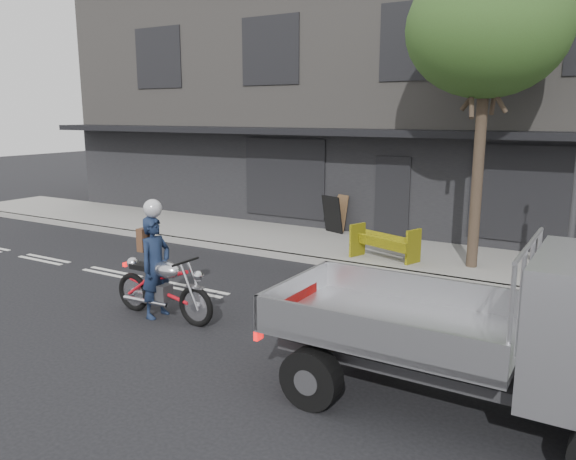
{
  "coord_description": "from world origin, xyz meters",
  "views": [
    {
      "loc": [
        4.88,
        -8.51,
        3.56
      ],
      "look_at": [
        -0.45,
        0.5,
        1.38
      ],
      "focal_mm": 35.0,
      "sensor_mm": 36.0,
      "label": 1
    }
  ],
  "objects_px": {
    "construction_barrier": "(381,244)",
    "traffic_light_pole": "(573,215)",
    "flatbed_ute": "(571,332)",
    "sandwich_board": "(332,214)",
    "rider": "(156,267)",
    "street_tree": "(488,29)",
    "motorcycle": "(163,286)"
  },
  "relations": [
    {
      "from": "street_tree",
      "to": "motorcycle",
      "type": "height_order",
      "value": "street_tree"
    },
    {
      "from": "rider",
      "to": "flatbed_ute",
      "type": "height_order",
      "value": "flatbed_ute"
    },
    {
      "from": "street_tree",
      "to": "rider",
      "type": "relative_size",
      "value": 3.73
    },
    {
      "from": "street_tree",
      "to": "sandwich_board",
      "type": "distance_m",
      "value": 6.53
    },
    {
      "from": "street_tree",
      "to": "flatbed_ute",
      "type": "height_order",
      "value": "street_tree"
    },
    {
      "from": "rider",
      "to": "construction_barrier",
      "type": "height_order",
      "value": "rider"
    },
    {
      "from": "flatbed_ute",
      "to": "motorcycle",
      "type": "bearing_deg",
      "value": 175.29
    },
    {
      "from": "traffic_light_pole",
      "to": "rider",
      "type": "height_order",
      "value": "traffic_light_pole"
    },
    {
      "from": "flatbed_ute",
      "to": "construction_barrier",
      "type": "distance_m",
      "value": 7.13
    },
    {
      "from": "construction_barrier",
      "to": "rider",
      "type": "bearing_deg",
      "value": -114.02
    },
    {
      "from": "flatbed_ute",
      "to": "construction_barrier",
      "type": "bearing_deg",
      "value": 128.04
    },
    {
      "from": "motorcycle",
      "to": "construction_barrier",
      "type": "bearing_deg",
      "value": 68.33
    },
    {
      "from": "rider",
      "to": "flatbed_ute",
      "type": "relative_size",
      "value": 0.38
    },
    {
      "from": "street_tree",
      "to": "construction_barrier",
      "type": "bearing_deg",
      "value": -161.24
    },
    {
      "from": "rider",
      "to": "sandwich_board",
      "type": "bearing_deg",
      "value": 2.18
    },
    {
      "from": "traffic_light_pole",
      "to": "sandwich_board",
      "type": "distance_m",
      "value": 6.89
    },
    {
      "from": "motorcycle",
      "to": "sandwich_board",
      "type": "bearing_deg",
      "value": 93.35
    },
    {
      "from": "construction_barrier",
      "to": "traffic_light_pole",
      "type": "bearing_deg",
      "value": -2.84
    },
    {
      "from": "rider",
      "to": "sandwich_board",
      "type": "height_order",
      "value": "rider"
    },
    {
      "from": "rider",
      "to": "flatbed_ute",
      "type": "xyz_separation_m",
      "value": [
        6.59,
        -0.57,
        0.35
      ]
    },
    {
      "from": "street_tree",
      "to": "traffic_light_pole",
      "type": "xyz_separation_m",
      "value": [
        2.0,
        -0.85,
        -3.63
      ]
    },
    {
      "from": "traffic_light_pole",
      "to": "construction_barrier",
      "type": "xyz_separation_m",
      "value": [
        -3.93,
        0.19,
        -1.08
      ]
    },
    {
      "from": "motorcycle",
      "to": "construction_barrier",
      "type": "height_order",
      "value": "motorcycle"
    },
    {
      "from": "motorcycle",
      "to": "rider",
      "type": "relative_size",
      "value": 1.22
    },
    {
      "from": "flatbed_ute",
      "to": "sandwich_board",
      "type": "relative_size",
      "value": 4.38
    },
    {
      "from": "street_tree",
      "to": "construction_barrier",
      "type": "height_order",
      "value": "street_tree"
    },
    {
      "from": "traffic_light_pole",
      "to": "sandwich_board",
      "type": "bearing_deg",
      "value": 158.35
    },
    {
      "from": "sandwich_board",
      "to": "traffic_light_pole",
      "type": "bearing_deg",
      "value": -1.19
    },
    {
      "from": "street_tree",
      "to": "rider",
      "type": "xyz_separation_m",
      "value": [
        -4.18,
        -5.7,
        -4.37
      ]
    },
    {
      "from": "rider",
      "to": "construction_barrier",
      "type": "distance_m",
      "value": 5.53
    },
    {
      "from": "traffic_light_pole",
      "to": "flatbed_ute",
      "type": "xyz_separation_m",
      "value": [
        0.41,
        -5.42,
        -0.39
      ]
    },
    {
      "from": "traffic_light_pole",
      "to": "flatbed_ute",
      "type": "relative_size",
      "value": 0.73
    }
  ]
}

